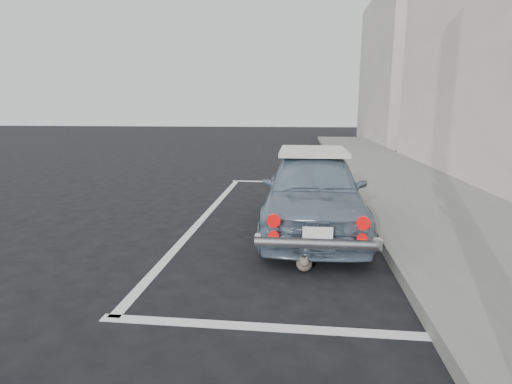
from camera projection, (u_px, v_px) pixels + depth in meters
The scene contains 8 objects.
ground at pixel (223, 298), 3.93m from camera, with size 80.00×80.00×0.00m, color black.
sidewalk at pixel (478, 238), 5.52m from camera, with size 2.80×40.00×0.15m, color slate.
building_far at pixel (405, 69), 21.90m from camera, with size 3.50×10.00×8.00m, color #AEA99E.
pline_rear at pixel (270, 327), 3.39m from camera, with size 3.00×0.12×0.01m, color silver.
pline_front at pixel (291, 182), 10.20m from camera, with size 3.00×0.12×0.01m, color silver.
pline_side at pixel (205, 216), 6.95m from camera, with size 0.12×7.00×0.01m, color silver.
retro_coupe at pixel (313, 189), 6.09m from camera, with size 1.48×3.65×1.24m.
cat at pixel (304, 262), 4.57m from camera, with size 0.19×0.42×0.22m.
Camera 1 is at (0.72, -3.58, 1.82)m, focal length 28.00 mm.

